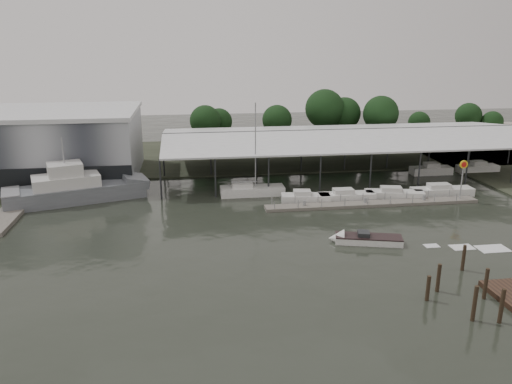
{
  "coord_description": "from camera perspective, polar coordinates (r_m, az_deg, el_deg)",
  "views": [
    {
      "loc": [
        -8.48,
        -48.31,
        20.01
      ],
      "look_at": [
        -0.2,
        9.75,
        2.5
      ],
      "focal_mm": 35.0,
      "sensor_mm": 36.0,
      "label": 1
    }
  ],
  "objects": [
    {
      "name": "covered_boat_shed",
      "position": [
        81.64,
        10.26,
        6.57
      ],
      "size": [
        58.24,
        24.0,
        6.96
      ],
      "color": "white",
      "rests_on": "ground"
    },
    {
      "name": "ground",
      "position": [
        52.98,
        1.71,
        -5.58
      ],
      "size": [
        200.0,
        200.0,
        0.0
      ],
      "primitive_type": "plane",
      "color": "#252A22",
      "rests_on": "ground"
    },
    {
      "name": "storage_warehouse",
      "position": [
        81.99,
        -21.84,
        5.08
      ],
      "size": [
        24.5,
        20.5,
        10.5
      ],
      "color": "#A4A8AE",
      "rests_on": "ground"
    },
    {
      "name": "floating_dock",
      "position": [
        65.91,
        13.16,
        -1.32
      ],
      "size": [
        28.0,
        2.0,
        1.4
      ],
      "color": "slate",
      "rests_on": "ground"
    },
    {
      "name": "moored_cruiser_0",
      "position": [
        65.6,
        5.64,
        -0.66
      ],
      "size": [
        6.55,
        3.0,
        1.7
      ],
      "rotation": [
        0.0,
        0.0,
        -0.13
      ],
      "color": "white",
      "rests_on": "ground"
    },
    {
      "name": "land_strip_far",
      "position": [
        92.87,
        -2.7,
        4.22
      ],
      "size": [
        140.0,
        30.0,
        0.3
      ],
      "color": "#383D2E",
      "rests_on": "ground"
    },
    {
      "name": "moored_cruiser_1",
      "position": [
        67.01,
        10.26,
        -0.48
      ],
      "size": [
        7.52,
        2.26,
        1.7
      ],
      "rotation": [
        0.0,
        0.0,
        -0.01
      ],
      "color": "white",
      "rests_on": "ground"
    },
    {
      "name": "speedboat_underway",
      "position": [
        53.43,
        12.06,
        -5.3
      ],
      "size": [
        18.19,
        6.55,
        2.0
      ],
      "rotation": [
        0.0,
        0.0,
        2.88
      ],
      "color": "white",
      "rests_on": "ground"
    },
    {
      "name": "grey_trawler",
      "position": [
        69.95,
        -19.82,
        0.34
      ],
      "size": [
        18.89,
        10.36,
        8.84
      ],
      "rotation": [
        0.0,
        0.0,
        0.31
      ],
      "color": "slate",
      "rests_on": "ground"
    },
    {
      "name": "shell_fuel_sign",
      "position": [
        70.12,
        22.56,
        2.07
      ],
      "size": [
        1.1,
        0.18,
        5.55
      ],
      "color": "gray",
      "rests_on": "ground"
    },
    {
      "name": "white_sailboat",
      "position": [
        68.4,
        -0.55,
        0.18
      ],
      "size": [
        8.74,
        2.62,
        12.81
      ],
      "rotation": [
        0.0,
        0.0,
        0.0
      ],
      "color": "white",
      "rests_on": "ground"
    },
    {
      "name": "moored_cruiser_3",
      "position": [
        72.88,
        20.43,
        0.11
      ],
      "size": [
        8.5,
        2.45,
        1.7
      ],
      "rotation": [
        0.0,
        0.0,
        -0.03
      ],
      "color": "white",
      "rests_on": "ground"
    },
    {
      "name": "horizon_tree_line",
      "position": [
        101.35,
        9.25,
        8.63
      ],
      "size": [
        64.44,
        11.09,
        11.45
      ],
      "color": "black",
      "rests_on": "ground"
    },
    {
      "name": "moored_cruiser_2",
      "position": [
        69.38,
        15.48,
        -0.23
      ],
      "size": [
        8.0,
        3.83,
        1.7
      ],
      "rotation": [
        0.0,
        0.0,
        -0.22
      ],
      "color": "white",
      "rests_on": "ground"
    },
    {
      "name": "mooring_pilings",
      "position": [
        44.34,
        22.84,
        -10.18
      ],
      "size": [
        6.15,
        9.11,
        3.47
      ],
      "color": "#35281A",
      "rests_on": "ground"
    },
    {
      "name": "trawler_dock",
      "position": [
        68.82,
        -25.95,
        -1.8
      ],
      "size": [
        3.0,
        18.0,
        0.5
      ],
      "color": "slate",
      "rests_on": "ground"
    }
  ]
}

